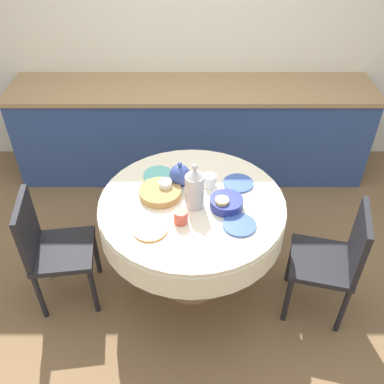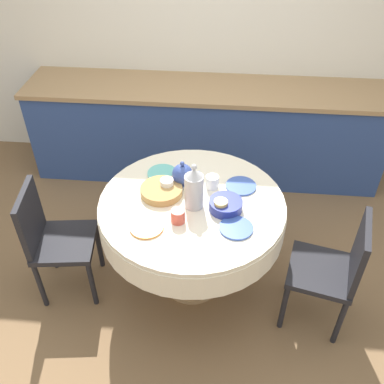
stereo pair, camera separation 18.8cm
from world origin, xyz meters
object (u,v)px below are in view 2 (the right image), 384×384
(chair_left, at_px, (334,268))
(coffee_carafe, at_px, (194,188))
(chair_right, at_px, (53,237))
(teapot, at_px, (183,174))

(chair_left, relative_size, coffee_carafe, 2.77)
(chair_right, xyz_separation_m, teapot, (0.85, 0.30, 0.36))
(chair_left, distance_m, teapot, 1.13)
(coffee_carafe, bearing_deg, chair_left, -11.72)
(coffee_carafe, relative_size, teapot, 1.66)
(chair_left, height_order, teapot, teapot)
(chair_left, relative_size, teapot, 4.59)
(chair_left, xyz_separation_m, chair_right, (-1.85, 0.10, 0.00))
(coffee_carafe, bearing_deg, teapot, 113.72)
(chair_right, bearing_deg, teapot, 101.83)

